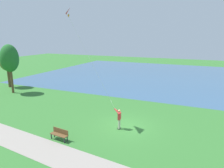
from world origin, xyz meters
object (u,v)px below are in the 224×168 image
object	(u,v)px
person_kite_flyer	(119,117)
tree_treeline_right	(7,62)
flying_kite	(71,14)
park_bench_near_walkway	(60,134)
tree_behind_path	(9,59)

from	to	relation	value
person_kite_flyer	tree_treeline_right	bearing A→B (deg)	71.49
person_kite_flyer	flying_kite	world-z (taller)	flying_kite
tree_treeline_right	person_kite_flyer	bearing A→B (deg)	-108.51
park_bench_near_walkway	tree_behind_path	world-z (taller)	tree_behind_path
person_kite_flyer	tree_treeline_right	xyz separation A→B (m)	(7.14, 21.33, 2.86)
flying_kite	tree_treeline_right	size ratio (longest dim) A/B	1.54
park_bench_near_walkway	person_kite_flyer	bearing A→B (deg)	-43.31
person_kite_flyer	tree_behind_path	bearing A→B (deg)	75.02
park_bench_near_walkway	tree_behind_path	distance (m)	17.41
person_kite_flyer	tree_behind_path	world-z (taller)	tree_behind_path
tree_treeline_right	tree_behind_path	size ratio (longest dim) A/B	0.80
tree_behind_path	person_kite_flyer	bearing A→B (deg)	-104.98
park_bench_near_walkway	tree_treeline_right	bearing A→B (deg)	58.90
flying_kite	park_bench_near_walkway	size ratio (longest dim) A/B	5.40
flying_kite	tree_treeline_right	xyz separation A→B (m)	(7.62, 17.20, -5.69)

